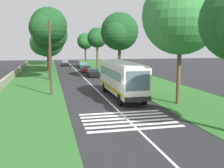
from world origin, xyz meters
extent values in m
plane|color=#262628|center=(0.00, 0.00, 0.00)|extent=(160.00, 160.00, 0.00)
cube|color=#2D6628|center=(15.00, 8.20, 0.02)|extent=(120.00, 8.00, 0.04)
cube|color=#2D6628|center=(15.00, -8.20, 0.02)|extent=(120.00, 8.00, 0.04)
cube|color=silver|center=(15.00, 0.00, 0.00)|extent=(110.00, 0.16, 0.01)
cube|color=silver|center=(5.86, -1.80, 2.10)|extent=(11.00, 2.50, 2.90)
cube|color=slate|center=(6.16, -1.80, 2.62)|extent=(9.68, 2.54, 0.85)
cube|color=slate|center=(0.40, -1.80, 2.45)|extent=(0.08, 2.20, 1.74)
cube|color=#B29E19|center=(5.86, -1.80, 1.10)|extent=(10.78, 2.53, 0.36)
cube|color=silver|center=(5.86, -1.80, 3.64)|extent=(10.56, 2.30, 0.18)
cube|color=black|center=(0.28, -1.80, 0.87)|extent=(0.16, 2.40, 0.40)
sphere|color=#F2EDCC|center=(0.34, -1.00, 1.00)|extent=(0.24, 0.24, 0.24)
sphere|color=#F2EDCC|center=(0.34, -2.60, 1.00)|extent=(0.24, 0.24, 0.24)
cylinder|color=black|center=(1.96, -0.65, 0.55)|extent=(1.10, 0.32, 1.10)
cylinder|color=black|center=(9.36, -0.65, 0.55)|extent=(1.10, 0.32, 1.10)
cylinder|color=black|center=(1.96, -2.95, 0.55)|extent=(1.10, 0.32, 1.10)
cylinder|color=black|center=(9.36, -2.95, 0.55)|extent=(1.10, 0.32, 1.10)
cube|color=silver|center=(-5.05, 0.00, 0.00)|extent=(0.45, 6.80, 0.01)
cube|color=silver|center=(-4.15, 0.00, 0.00)|extent=(0.45, 6.80, 0.01)
cube|color=silver|center=(-3.25, 0.00, 0.00)|extent=(0.45, 6.80, 0.01)
cube|color=silver|center=(-2.35, 0.00, 0.00)|extent=(0.45, 6.80, 0.01)
cube|color=silver|center=(-1.45, 0.00, 0.00)|extent=(0.45, 6.80, 0.01)
cube|color=silver|center=(-0.55, 0.00, 0.00)|extent=(0.45, 6.80, 0.01)
cube|color=black|center=(24.96, -1.74, 0.53)|extent=(4.30, 1.75, 0.70)
cube|color=slate|center=(24.86, -1.74, 1.15)|extent=(2.00, 1.61, 0.55)
cylinder|color=black|center=(23.61, -0.96, 0.32)|extent=(0.64, 0.22, 0.64)
cylinder|color=black|center=(26.31, -0.96, 0.32)|extent=(0.64, 0.22, 0.64)
cylinder|color=black|center=(23.61, -2.52, 0.32)|extent=(0.64, 0.22, 0.64)
cylinder|color=black|center=(26.31, -2.52, 0.32)|extent=(0.64, 0.22, 0.64)
cube|color=#B21E1E|center=(32.80, -1.53, 0.53)|extent=(4.30, 1.75, 0.70)
cube|color=slate|center=(32.70, -1.53, 1.15)|extent=(2.00, 1.61, 0.55)
cylinder|color=black|center=(31.45, -0.75, 0.32)|extent=(0.64, 0.22, 0.64)
cylinder|color=black|center=(34.15, -0.75, 0.32)|extent=(0.64, 0.22, 0.64)
cylinder|color=black|center=(31.45, -2.31, 0.32)|extent=(0.64, 0.22, 0.64)
cylinder|color=black|center=(34.15, -2.31, 0.32)|extent=(0.64, 0.22, 0.64)
cube|color=#145933|center=(42.79, -2.06, 0.53)|extent=(4.30, 1.75, 0.70)
cube|color=slate|center=(42.69, -2.06, 1.15)|extent=(2.00, 1.61, 0.55)
cylinder|color=black|center=(41.44, -1.28, 0.32)|extent=(0.64, 0.22, 0.64)
cylinder|color=black|center=(44.14, -1.28, 0.32)|extent=(0.64, 0.22, 0.64)
cylinder|color=black|center=(41.44, -2.84, 0.32)|extent=(0.64, 0.22, 0.64)
cylinder|color=black|center=(44.14, -2.84, 0.32)|extent=(0.64, 0.22, 0.64)
cube|color=black|center=(50.49, 1.66, 0.53)|extent=(4.30, 1.75, 0.70)
cube|color=slate|center=(50.39, 1.66, 1.15)|extent=(2.00, 1.61, 0.55)
cylinder|color=black|center=(49.14, 2.44, 0.32)|extent=(0.64, 0.22, 0.64)
cylinder|color=black|center=(51.84, 2.44, 0.32)|extent=(0.64, 0.22, 0.64)
cylinder|color=black|center=(49.14, 0.88, 0.32)|extent=(0.64, 0.22, 0.64)
cylinder|color=black|center=(51.84, 0.88, 0.32)|extent=(0.64, 0.22, 0.64)
cylinder|color=#3D2D1E|center=(41.00, 5.87, 2.26)|extent=(0.59, 0.59, 4.44)
sphere|color=#337A38|center=(41.00, 5.87, 6.51)|extent=(7.37, 7.37, 7.37)
sphere|color=#337A38|center=(43.21, 5.87, 5.95)|extent=(4.13, 4.13, 4.13)
sphere|color=#337A38|center=(39.16, 6.97, 5.95)|extent=(5.44, 5.44, 5.44)
cylinder|color=#4C3826|center=(61.45, 5.59, 2.69)|extent=(0.49, 0.49, 5.29)
sphere|color=#19471E|center=(61.45, 5.59, 7.31)|extent=(7.19, 7.19, 7.19)
sphere|color=#19471E|center=(63.60, 5.59, 6.77)|extent=(4.85, 4.85, 4.85)
sphere|color=#19471E|center=(59.65, 6.66, 6.77)|extent=(4.98, 4.98, 4.98)
cylinder|color=#4C3826|center=(22.61, 5.57, 3.47)|extent=(0.44, 0.44, 6.87)
sphere|color=#19471E|center=(22.61, 5.57, 8.49)|extent=(5.77, 5.77, 5.77)
sphere|color=#19471E|center=(24.34, 5.57, 8.06)|extent=(4.11, 4.11, 4.11)
sphere|color=#19471E|center=(21.17, 6.43, 8.06)|extent=(4.15, 4.15, 4.15)
cylinder|color=brown|center=(52.39, 5.11, 3.41)|extent=(0.37, 0.37, 6.75)
sphere|color=#286B2D|center=(52.39, 5.11, 8.30)|extent=(5.51, 5.51, 5.51)
sphere|color=#286B2D|center=(54.04, 5.11, 7.89)|extent=(3.32, 3.32, 3.32)
sphere|color=#286B2D|center=(51.01, 5.94, 7.89)|extent=(3.79, 3.79, 3.79)
cylinder|color=#4C3826|center=(32.43, 5.37, 2.90)|extent=(0.40, 0.40, 5.72)
sphere|color=#19471E|center=(32.43, 5.37, 7.61)|extent=(6.74, 6.74, 6.74)
sphere|color=#19471E|center=(34.46, 5.37, 7.11)|extent=(4.03, 4.03, 4.03)
sphere|color=#19471E|center=(30.75, 6.38, 7.11)|extent=(3.87, 3.87, 3.87)
cylinder|color=brown|center=(42.64, -5.63, 2.97)|extent=(0.52, 0.52, 5.87)
sphere|color=#19471E|center=(42.64, -5.63, 7.22)|extent=(4.76, 4.76, 4.76)
sphere|color=#19471E|center=(44.07, -5.63, 6.86)|extent=(3.26, 3.26, 3.26)
sphere|color=#19471E|center=(41.45, -4.91, 6.86)|extent=(3.57, 3.57, 3.57)
cylinder|color=brown|center=(1.48, -6.16, 3.12)|extent=(0.39, 0.39, 6.16)
sphere|color=#337A38|center=(1.48, -6.16, 8.14)|extent=(7.07, 7.07, 7.07)
sphere|color=#337A38|center=(3.60, -6.16, 7.61)|extent=(4.58, 4.58, 4.58)
sphere|color=#337A38|center=(-0.29, -5.10, 7.61)|extent=(5.19, 5.19, 5.19)
cylinder|color=#4C3826|center=(21.45, -5.61, 3.02)|extent=(0.51, 0.51, 5.95)
sphere|color=#19471E|center=(21.45, -5.61, 7.67)|extent=(6.11, 6.11, 6.11)
sphere|color=#19471E|center=(23.28, -5.61, 7.21)|extent=(4.03, 4.03, 4.03)
sphere|color=#19471E|center=(19.92, -4.69, 7.21)|extent=(4.07, 4.07, 4.07)
cylinder|color=#4C3826|center=(60.12, -5.01, 2.65)|extent=(0.49, 0.49, 5.23)
sphere|color=#1E5623|center=(60.12, -5.01, 6.60)|extent=(4.83, 4.83, 4.83)
sphere|color=#1E5623|center=(61.57, -5.01, 6.23)|extent=(3.35, 3.35, 3.35)
sphere|color=#1E5623|center=(58.91, -4.28, 6.23)|extent=(3.12, 3.12, 3.12)
cylinder|color=#473828|center=(8.59, 5.49, 4.12)|extent=(0.24, 0.24, 8.15)
cube|color=#3D3326|center=(8.59, 5.49, 7.59)|extent=(0.12, 1.40, 0.12)
cube|color=#9E937F|center=(20.00, 11.60, 0.58)|extent=(70.00, 0.40, 1.07)
camera|label=1|loc=(-21.53, 5.53, 5.56)|focal=43.28mm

